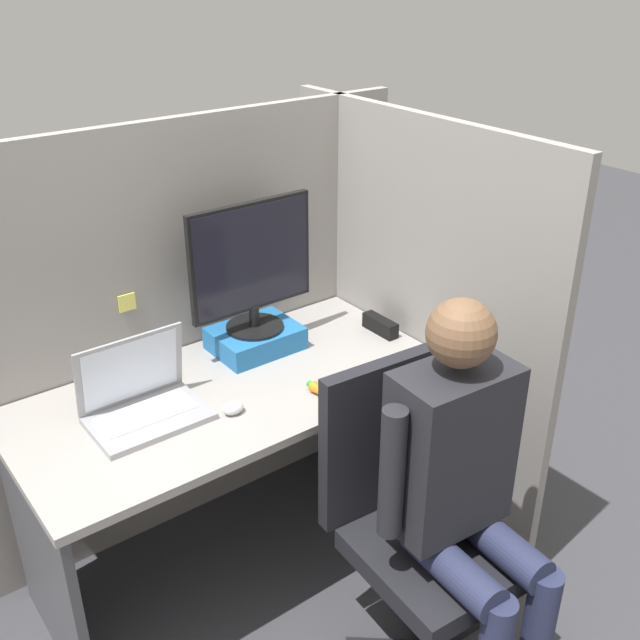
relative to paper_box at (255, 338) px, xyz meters
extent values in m
plane|color=#3D3D42|center=(-0.21, -0.53, -0.80)|extent=(12.00, 12.00, 0.00)
cube|color=gray|center=(-0.21, 0.20, -0.01)|extent=(1.95, 0.04, 1.58)
cube|color=#F4EA66|center=(-0.40, 0.17, 0.19)|extent=(0.06, 0.01, 0.06)
cube|color=gray|center=(0.54, -0.25, -0.01)|extent=(0.04, 1.34, 1.58)
cube|color=#9E9993|center=(-0.21, -0.18, -0.06)|extent=(1.45, 0.70, 0.03)
cube|color=#4C4C51|center=(-0.90, -0.18, -0.44)|extent=(0.03, 0.59, 0.73)
cube|color=#4C4C51|center=(0.48, -0.18, -0.44)|extent=(0.03, 0.59, 0.73)
cube|color=#236BAD|center=(0.00, 0.00, 0.00)|extent=(0.31, 0.24, 0.08)
cylinder|color=black|center=(0.00, 0.00, 0.05)|extent=(0.21, 0.21, 0.01)
cylinder|color=black|center=(0.00, 0.00, 0.09)|extent=(0.04, 0.04, 0.08)
cube|color=black|center=(0.00, 0.00, 0.32)|extent=(0.48, 0.02, 0.39)
cube|color=black|center=(0.00, -0.01, 0.32)|extent=(0.45, 0.00, 0.37)
cube|color=#99999E|center=(-0.52, -0.19, -0.03)|extent=(0.36, 0.24, 0.02)
cube|color=silver|center=(-0.52, -0.18, -0.02)|extent=(0.30, 0.13, 0.00)
cube|color=#99999E|center=(-0.52, -0.09, 0.10)|extent=(0.36, 0.05, 0.24)
cube|color=silver|center=(-0.52, -0.10, 0.10)|extent=(0.31, 0.04, 0.21)
ellipsoid|color=silver|center=(-0.29, -0.32, -0.02)|extent=(0.07, 0.05, 0.04)
cube|color=black|center=(0.45, -0.18, -0.01)|extent=(0.05, 0.16, 0.06)
cone|color=orange|center=(-0.01, -0.42, -0.02)|extent=(0.04, 0.10, 0.04)
cylinder|color=green|center=(-0.01, -0.35, -0.02)|extent=(0.02, 0.02, 0.02)
cube|color=black|center=(0.19, -0.93, -0.78)|extent=(0.28, 0.06, 0.04)
cube|color=black|center=(0.11, -0.79, -0.78)|extent=(0.14, 0.27, 0.04)
cylinder|color=gray|center=(0.05, -0.92, -0.58)|extent=(0.05, 0.05, 0.36)
cube|color=black|center=(0.05, -0.92, -0.37)|extent=(0.49, 0.49, 0.07)
cube|color=black|center=(0.04, -0.66, -0.07)|extent=(0.44, 0.08, 0.53)
cylinder|color=#282D4C|center=(-0.03, -1.04, -0.28)|extent=(0.13, 0.34, 0.11)
cylinder|color=#282D4C|center=(0.15, -1.05, -0.28)|extent=(0.13, 0.34, 0.11)
cube|color=#232328|center=(0.05, -0.92, 0.03)|extent=(0.35, 0.22, 0.50)
sphere|color=brown|center=(0.05, -0.92, 0.39)|extent=(0.19, 0.19, 0.19)
cylinder|color=#232328|center=(-0.15, -0.90, 0.03)|extent=(0.07, 0.07, 0.40)
cylinder|color=#232328|center=(0.26, -0.93, 0.03)|extent=(0.07, 0.07, 0.40)
camera|label=1|loc=(-1.26, -2.05, 1.29)|focal=42.00mm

